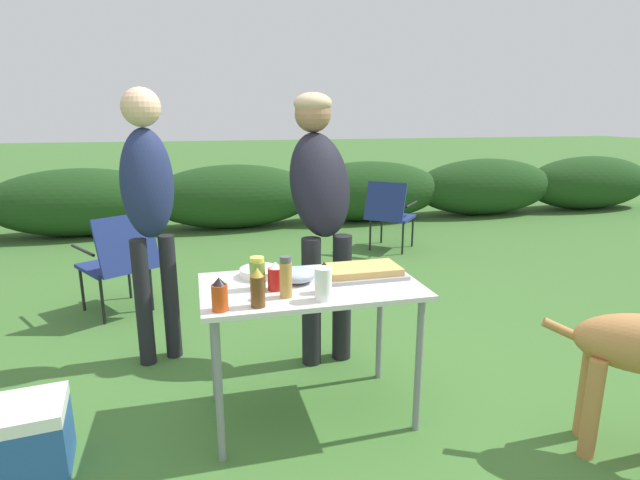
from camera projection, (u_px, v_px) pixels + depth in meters
The scene contains 18 objects.
ground_plane at pixel (311, 413), 2.71m from camera, with size 60.00×60.00×0.00m, color #3D6B2D.
shrub_hedge at pixel (234, 196), 7.07m from camera, with size 14.40×0.90×0.90m.
folding_table at pixel (310, 298), 2.55m from camera, with size 1.10×0.64×0.74m.
food_tray at pixel (362, 272), 2.65m from camera, with size 0.44×0.26×0.06m.
plate_stack at pixel (260, 272), 2.64m from camera, with size 0.22×0.22×0.05m, color white.
mixing_bowl at pixel (297, 275), 2.55m from camera, with size 0.19×0.19×0.08m, color #99B2CC.
paper_cup_stack at pixel (323, 284), 2.29m from camera, with size 0.08×0.08×0.16m, color white.
hot_sauce_bottle at pixel (220, 295), 2.17m from camera, with size 0.07×0.07×0.15m.
bbq_sauce_bottle at pixel (324, 278), 2.40m from camera, with size 0.06×0.06×0.15m.
ketchup_bottle at pixel (275, 277), 2.43m from camera, with size 0.07×0.07×0.14m.
beer_bottle at pixel (258, 288), 2.21m from camera, with size 0.07×0.07×0.18m.
relish_jar at pixel (257, 274), 2.44m from camera, with size 0.08×0.08×0.16m.
spice_jar at pixel (286, 277), 2.33m from camera, with size 0.06×0.06×0.20m.
standing_person_in_red_jacket at pixel (320, 196), 3.15m from camera, with size 0.44×0.55×1.71m.
standing_person_with_beanie at pixel (149, 199), 3.05m from camera, with size 0.38×0.33×1.73m.
camp_chair_green_behind_table at pixel (390, 212), 5.84m from camera, with size 0.73×0.75×0.83m.
camp_chair_near_hedge at pixel (119, 259), 3.95m from camera, with size 0.70×0.74×0.83m.
cooler_box at pixel (9, 442), 2.20m from camera, with size 0.51×0.37×0.34m.
Camera 1 is at (-0.54, -2.34, 1.57)m, focal length 28.00 mm.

